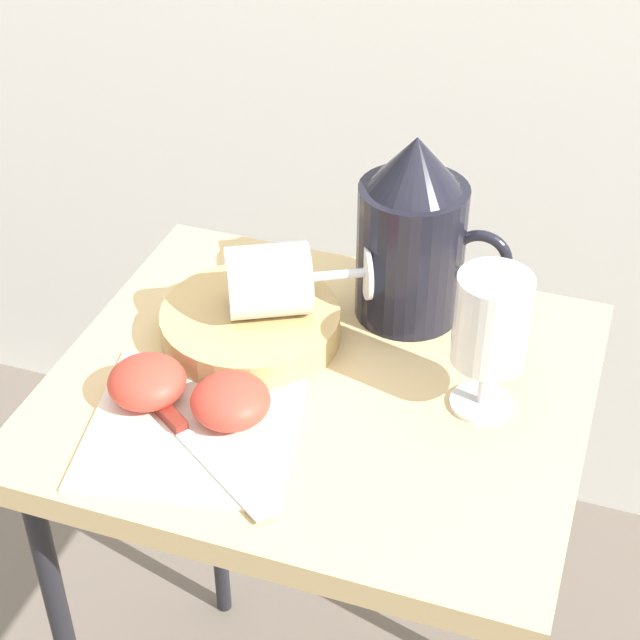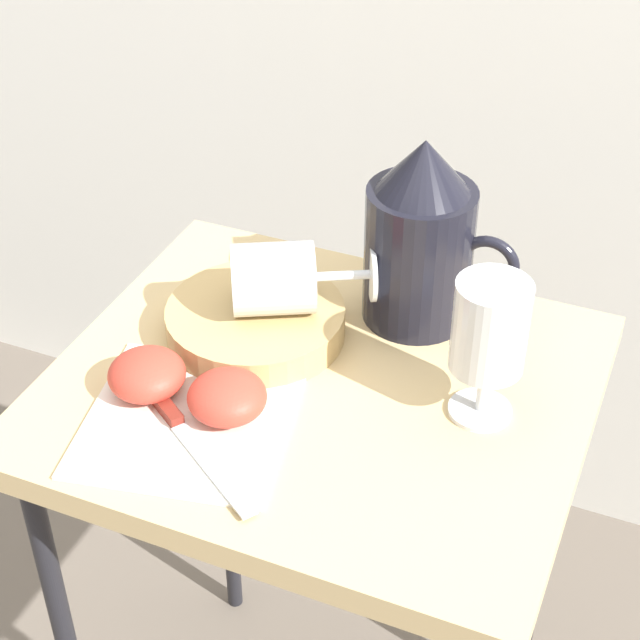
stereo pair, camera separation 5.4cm
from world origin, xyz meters
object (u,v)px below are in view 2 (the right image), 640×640
at_px(table, 320,434).
at_px(basket_tray, 256,322).
at_px(knife, 175,420).
at_px(pitcher, 420,249).
at_px(wine_glass_tipped_near, 277,279).
at_px(apple_half_left, 147,374).
at_px(apple_half_right, 227,397).
at_px(wine_glass_upright, 489,334).

distance_m(table, basket_tray, 0.14).
height_order(table, knife, knife).
xyz_separation_m(pitcher, wine_glass_tipped_near, (-0.13, -0.09, -0.01)).
xyz_separation_m(apple_half_left, apple_half_right, (0.09, 0.00, 0.00)).
bearing_deg(knife, apple_half_left, 146.24).
xyz_separation_m(table, pitcher, (0.05, 0.15, 0.16)).
relative_size(wine_glass_tipped_near, apple_half_right, 2.10).
distance_m(wine_glass_upright, apple_half_right, 0.26).
height_order(pitcher, wine_glass_upright, pitcher).
xyz_separation_m(table, knife, (-0.10, -0.12, 0.08)).
xyz_separation_m(table, basket_tray, (-0.10, 0.05, 0.09)).
bearing_deg(table, basket_tray, 153.79).
relative_size(table, wine_glass_upright, 4.55).
bearing_deg(pitcher, basket_tray, -145.38).
xyz_separation_m(basket_tray, pitcher, (0.15, 0.10, 0.07)).
xyz_separation_m(wine_glass_upright, wine_glass_tipped_near, (-0.24, 0.04, -0.02)).
height_order(table, apple_half_right, apple_half_right).
height_order(basket_tray, apple_half_right, apple_half_right).
bearing_deg(table, apple_half_right, -126.78).
distance_m(table, wine_glass_upright, 0.24).
bearing_deg(apple_half_right, wine_glass_upright, 24.22).
height_order(pitcher, knife, pitcher).
bearing_deg(knife, basket_tray, 87.17).
xyz_separation_m(table, wine_glass_upright, (0.17, 0.02, 0.17)).
bearing_deg(apple_half_left, table, 28.95).
height_order(wine_glass_upright, wine_glass_tipped_near, wine_glass_upright).
bearing_deg(table, wine_glass_tipped_near, 141.88).
height_order(table, apple_half_left, apple_half_left).
bearing_deg(apple_half_right, apple_half_left, -179.80).
bearing_deg(wine_glass_tipped_near, apple_half_right, -86.16).
bearing_deg(wine_glass_tipped_near, knife, -100.11).
height_order(table, wine_glass_tipped_near, wine_glass_tipped_near).
bearing_deg(basket_tray, apple_half_left, -113.59).
distance_m(wine_glass_tipped_near, apple_half_left, 0.17).
bearing_deg(pitcher, knife, -120.42).
height_order(wine_glass_upright, apple_half_right, wine_glass_upright).
xyz_separation_m(basket_tray, knife, (-0.01, -0.17, -0.01)).
bearing_deg(wine_glass_tipped_near, pitcher, 36.42).
bearing_deg(pitcher, table, -109.62).
relative_size(pitcher, apple_half_left, 2.75).
relative_size(basket_tray, knife, 1.01).
bearing_deg(wine_glass_upright, apple_half_right, -155.78).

